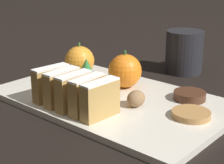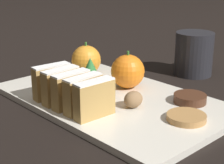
% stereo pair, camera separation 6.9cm
% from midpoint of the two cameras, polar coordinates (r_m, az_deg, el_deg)
% --- Properties ---
extents(ground_plane, '(6.00, 6.00, 0.00)m').
position_cam_midpoint_polar(ground_plane, '(0.73, -2.71, -3.17)').
color(ground_plane, black).
extents(serving_platter, '(0.27, 0.45, 0.01)m').
position_cam_midpoint_polar(serving_platter, '(0.73, -2.72, -2.73)').
color(serving_platter, silver).
rests_on(serving_platter, ground_plane).
extents(stollen_slice_front, '(0.07, 0.03, 0.06)m').
position_cam_midpoint_polar(stollen_slice_front, '(0.62, -4.97, -2.74)').
color(stollen_slice_front, tan).
rests_on(stollen_slice_front, serving_platter).
extents(stollen_slice_second, '(0.07, 0.02, 0.06)m').
position_cam_midpoint_polar(stollen_slice_second, '(0.65, -6.84, -2.03)').
color(stollen_slice_second, tan).
rests_on(stollen_slice_second, serving_platter).
extents(stollen_slice_third, '(0.07, 0.02, 0.06)m').
position_cam_midpoint_polar(stollen_slice_third, '(0.67, -8.78, -1.44)').
color(stollen_slice_third, tan).
rests_on(stollen_slice_third, serving_platter).
extents(stollen_slice_fourth, '(0.07, 0.02, 0.06)m').
position_cam_midpoint_polar(stollen_slice_fourth, '(0.69, -10.49, -0.85)').
color(stollen_slice_fourth, tan).
rests_on(stollen_slice_fourth, serving_platter).
extents(stollen_slice_fifth, '(0.08, 0.03, 0.06)m').
position_cam_midpoint_polar(stollen_slice_fifth, '(0.71, -11.94, -0.25)').
color(stollen_slice_fifth, tan).
rests_on(stollen_slice_fifth, serving_platter).
extents(orange_near, '(0.07, 0.07, 0.08)m').
position_cam_midpoint_polar(orange_near, '(0.77, -0.59, 1.67)').
color(orange_near, orange).
rests_on(orange_near, serving_platter).
extents(orange_far, '(0.07, 0.07, 0.08)m').
position_cam_midpoint_polar(orange_far, '(0.85, -7.29, 3.19)').
color(orange_far, orange).
rests_on(orange_far, serving_platter).
extents(walnut, '(0.04, 0.03, 0.03)m').
position_cam_midpoint_polar(walnut, '(0.67, 0.77, -2.59)').
color(walnut, '#8E6B47').
rests_on(walnut, serving_platter).
extents(chocolate_cookie, '(0.06, 0.06, 0.02)m').
position_cam_midpoint_polar(chocolate_cookie, '(0.72, 9.07, -2.11)').
color(chocolate_cookie, '#472819').
rests_on(chocolate_cookie, serving_platter).
extents(gingerbread_cookie, '(0.07, 0.07, 0.01)m').
position_cam_midpoint_polar(gingerbread_cookie, '(0.64, 8.98, -4.92)').
color(gingerbread_cookie, '#B27F47').
rests_on(gingerbread_cookie, serving_platter).
extents(evergreen_sprig, '(0.05, 0.05, 0.06)m').
position_cam_midpoint_polar(evergreen_sprig, '(0.79, -6.40, 1.58)').
color(evergreen_sprig, '#2D7538').
rests_on(evergreen_sprig, serving_platter).
extents(coffee_mug, '(0.12, 0.09, 0.10)m').
position_cam_midpoint_polar(coffee_mug, '(0.92, 8.72, 4.62)').
color(coffee_mug, '#232328').
rests_on(coffee_mug, ground_plane).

